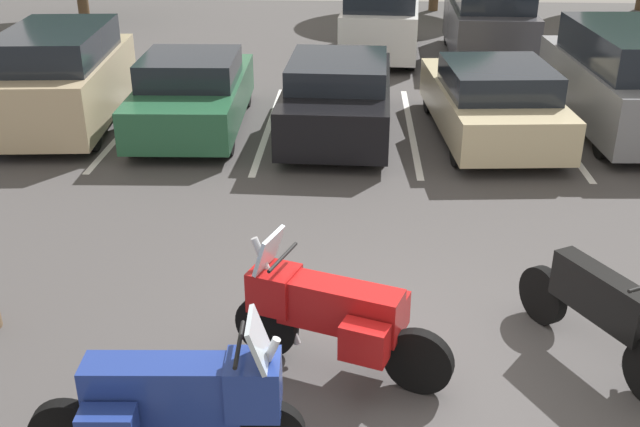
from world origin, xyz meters
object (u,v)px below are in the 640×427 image
car_green (193,94)px  car_far_charcoal (489,21)px  motorcycle_touring (332,313)px  motorcycle_second (175,399)px  car_champagne (492,101)px  motorcycle_third (599,311)px  car_grey (623,79)px  car_black (338,96)px  car_tan (63,78)px  car_far_white (381,19)px

car_green → car_far_charcoal: bearing=43.0°
car_green → motorcycle_touring: bearing=-68.7°
motorcycle_second → car_champagne: (3.91, 8.52, 0.03)m
motorcycle_third → car_far_charcoal: size_ratio=0.46×
car_grey → car_far_charcoal: 5.85m
motorcycle_touring → car_champagne: 7.64m
car_far_charcoal → car_black: bearing=-121.0°
motorcycle_third → car_tan: car_tan is taller
motorcycle_touring → car_far_charcoal: bearing=75.1°
car_grey → car_far_white: (-4.37, 5.73, 0.02)m
car_tan → car_champagne: size_ratio=0.99×
motorcycle_touring → car_far_white: 13.57m
motorcycle_touring → car_grey: bearing=56.4°
motorcycle_touring → car_grey: car_grey is taller
motorcycle_touring → motorcycle_second: size_ratio=0.94×
motorcycle_touring → car_green: size_ratio=0.51×
car_far_white → car_champagne: bearing=-73.8°
motorcycle_second → motorcycle_third: motorcycle_second is taller
motorcycle_second → car_tan: (-4.12, 8.82, 0.27)m
car_green → car_black: 2.75m
car_tan → car_black: 5.23m
car_black → car_grey: car_grey is taller
motorcycle_third → car_far_charcoal: 13.17m
motorcycle_touring → motorcycle_third: 2.67m
car_grey → car_green: bearing=-177.2°
car_black → car_grey: (5.33, 0.52, 0.25)m
motorcycle_third → car_far_charcoal: bearing=86.0°
car_tan → car_champagne: bearing=-2.2°
car_champagne → car_far_charcoal: car_far_charcoal is taller
car_champagne → car_grey: car_grey is taller
motorcycle_touring → car_champagne: bearing=69.5°
car_far_white → car_far_charcoal: car_far_charcoal is taller
motorcycle_second → car_far_white: bearing=82.1°
car_green → car_far_white: 7.17m
motorcycle_second → car_green: 8.92m
car_grey → car_tan: bearing=-178.1°
motorcycle_third → car_grey: 7.94m
motorcycle_touring → motorcycle_third: (2.65, 0.29, -0.07)m
car_tan → car_green: (2.47, -0.05, -0.26)m
motorcycle_third → car_far_white: bearing=97.9°
motorcycle_second → car_far_charcoal: bearing=72.0°
motorcycle_touring → car_far_white: (0.82, 13.54, 0.32)m
car_champagne → motorcycle_touring: bearing=-110.5°
car_black → motorcycle_touring: bearing=-88.9°
car_black → car_green: bearing=177.2°
motorcycle_second → car_tan: bearing=115.0°
motorcycle_third → car_grey: bearing=71.3°
car_green → car_far_white: car_far_white is taller
motorcycle_touring → motorcycle_second: (-1.24, -1.36, 0.02)m
motorcycle_third → car_champagne: (0.02, 6.86, 0.12)m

